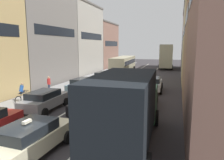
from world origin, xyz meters
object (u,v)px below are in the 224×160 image
object	(u,v)px
wagon_left_lane_second	(45,100)
hatchback_centre_lane_third	(114,87)
cyclist_on_sidewalk	(22,93)
removalist_box_truck	(127,106)
sedan_left_lane_fourth	(104,77)
bus_far_queue_secondary	(166,55)
bus_mid_queue_primary	(123,63)
sedan_left_lane_third	(83,85)
coupe_centre_lane_fourth	(127,78)
taxi_centre_lane_front	(31,138)
sedan_right_lane_behind_truck	(142,96)
pedestrian_near_kerb	(49,83)
sedan_centre_lane_second	(91,102)
wagon_right_lane_far	(153,84)

from	to	relation	value
wagon_left_lane_second	hatchback_centre_lane_third	bearing A→B (deg)	-30.91
cyclist_on_sidewalk	removalist_box_truck	bearing A→B (deg)	-109.46
sedan_left_lane_fourth	bus_far_queue_secondary	world-z (taller)	bus_far_queue_secondary
bus_mid_queue_primary	bus_far_queue_secondary	distance (m)	13.21
sedan_left_lane_third	coupe_centre_lane_fourth	world-z (taller)	same
sedan_left_lane_fourth	taxi_centre_lane_front	bearing A→B (deg)	-168.63
wagon_left_lane_second	sedan_left_lane_fourth	xyz separation A→B (m)	(0.31, 12.29, 0.00)
sedan_right_lane_behind_truck	pedestrian_near_kerb	size ratio (longest dim) A/B	2.62
sedan_centre_lane_second	wagon_left_lane_second	bearing A→B (deg)	95.69
taxi_centre_lane_front	sedan_centre_lane_second	bearing A→B (deg)	0.47
sedan_centre_lane_second	pedestrian_near_kerb	bearing A→B (deg)	52.75
sedan_right_lane_behind_truck	wagon_right_lane_far	size ratio (longest dim) A/B	1.00
sedan_left_lane_fourth	cyclist_on_sidewalk	xyz separation A→B (m)	(-3.40, -11.08, 0.05)
taxi_centre_lane_front	hatchback_centre_lane_third	bearing A→B (deg)	1.52
sedan_right_lane_behind_truck	bus_mid_queue_primary	size ratio (longest dim) A/B	0.41
pedestrian_near_kerb	coupe_centre_lane_fourth	bearing A→B (deg)	17.83
coupe_centre_lane_fourth	sedan_centre_lane_second	bearing A→B (deg)	-176.85
taxi_centre_lane_front	coupe_centre_lane_fourth	world-z (taller)	taxi_centre_lane_front
wagon_right_lane_far	pedestrian_near_kerb	world-z (taller)	pedestrian_near_kerb
removalist_box_truck	coupe_centre_lane_fourth	distance (m)	16.45
bus_far_queue_secondary	pedestrian_near_kerb	bearing A→B (deg)	157.56
coupe_centre_lane_fourth	hatchback_centre_lane_third	bearing A→B (deg)	-176.79
bus_far_queue_secondary	pedestrian_near_kerb	xyz separation A→B (m)	(-10.16, -28.29, -1.88)
coupe_centre_lane_fourth	wagon_left_lane_second	bearing A→B (deg)	166.84
hatchback_centre_lane_third	cyclist_on_sidewalk	distance (m)	8.22
wagon_left_lane_second	bus_mid_queue_primary	size ratio (longest dim) A/B	0.41
removalist_box_truck	pedestrian_near_kerb	world-z (taller)	removalist_box_truck
sedan_centre_lane_second	hatchback_centre_lane_third	world-z (taller)	same
bus_far_queue_secondary	pedestrian_near_kerb	world-z (taller)	bus_far_queue_secondary
sedan_left_lane_fourth	sedan_right_lane_behind_truck	distance (m)	11.14
sedan_left_lane_fourth	cyclist_on_sidewalk	distance (m)	11.58
wagon_left_lane_second	hatchback_centre_lane_third	world-z (taller)	same
pedestrian_near_kerb	wagon_left_lane_second	bearing A→B (deg)	-85.86
sedan_left_lane_third	pedestrian_near_kerb	size ratio (longest dim) A/B	2.65
wagon_left_lane_second	hatchback_centre_lane_third	size ratio (longest dim) A/B	1.00
sedan_left_lane_third	coupe_centre_lane_fourth	bearing A→B (deg)	-25.63
taxi_centre_lane_front	pedestrian_near_kerb	bearing A→B (deg)	32.90
hatchback_centre_lane_third	sedan_left_lane_third	xyz separation A→B (m)	(-3.39, 0.31, 0.00)
taxi_centre_lane_front	sedan_centre_lane_second	distance (m)	6.29
coupe_centre_lane_fourth	pedestrian_near_kerb	world-z (taller)	pedestrian_near_kerb
hatchback_centre_lane_third	wagon_right_lane_far	distance (m)	4.67
bus_mid_queue_primary	sedan_left_lane_fourth	bearing A→B (deg)	177.75
sedan_centre_lane_second	cyclist_on_sidewalk	xyz separation A→B (m)	(-6.67, 0.77, 0.05)
wagon_right_lane_far	pedestrian_near_kerb	size ratio (longest dim) A/B	2.63
taxi_centre_lane_front	coupe_centre_lane_fourth	xyz separation A→B (m)	(0.01, 18.15, -0.00)
taxi_centre_lane_front	removalist_box_truck	bearing A→B (deg)	-58.11
pedestrian_near_kerb	bus_mid_queue_primary	bearing A→B (deg)	50.46
sedan_centre_lane_second	removalist_box_truck	bearing A→B (deg)	-139.78
removalist_box_truck	sedan_right_lane_behind_truck	bearing A→B (deg)	0.94
removalist_box_truck	bus_mid_queue_primary	bearing A→B (deg)	12.57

